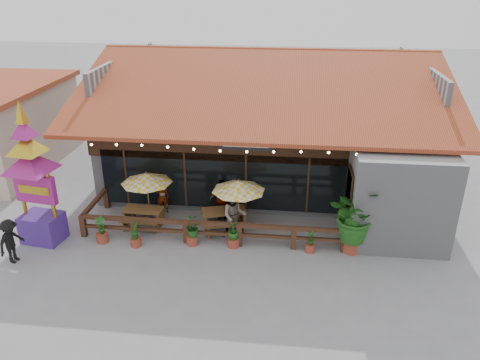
# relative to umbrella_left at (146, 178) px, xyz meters

# --- Properties ---
(ground) EXTENTS (100.00, 100.00, 0.00)m
(ground) POSITION_rel_umbrella_left_xyz_m (4.34, -0.97, -1.89)
(ground) COLOR gray
(ground) RESTS_ON ground
(restaurant_building) EXTENTS (15.50, 14.73, 6.09)m
(restaurant_building) POSITION_rel_umbrella_left_xyz_m (4.60, 5.64, 0.31)
(restaurant_building) COLOR #9C9DA1
(restaurant_building) RESTS_ON ground
(patio_railing) EXTENTS (10.00, 2.60, 0.92)m
(patio_railing) POSITION_rel_umbrella_left_xyz_m (2.09, -1.24, -1.28)
(patio_railing) COLOR #4D2B1B
(patio_railing) RESTS_ON ground
(umbrella_left) EXTENTS (2.45, 2.45, 2.17)m
(umbrella_left) POSITION_rel_umbrella_left_xyz_m (0.00, 0.00, 0.00)
(umbrella_left) COLOR brown
(umbrella_left) RESTS_ON ground
(umbrella_right) EXTENTS (2.60, 2.60, 2.20)m
(umbrella_right) POSITION_rel_umbrella_left_xyz_m (3.69, -0.37, 0.02)
(umbrella_right) COLOR brown
(umbrella_right) RESTS_ON ground
(picnic_table_left) EXTENTS (1.59, 1.39, 0.74)m
(picnic_table_left) POSITION_rel_umbrella_left_xyz_m (-0.12, -0.39, -1.39)
(picnic_table_left) COLOR brown
(picnic_table_left) RESTS_ON ground
(picnic_table_right) EXTENTS (2.05, 1.89, 0.82)m
(picnic_table_right) POSITION_rel_umbrella_left_xyz_m (3.11, -0.31, -1.34)
(picnic_table_right) COLOR brown
(picnic_table_right) RESTS_ON ground
(thai_sign_tower) EXTENTS (2.44, 2.44, 5.81)m
(thai_sign_tower) POSITION_rel_umbrella_left_xyz_m (-3.54, -1.91, 1.18)
(thai_sign_tower) COLOR #442485
(thai_sign_tower) RESTS_ON ground
(tropical_plant) EXTENTS (2.36, 2.41, 2.52)m
(tropical_plant) POSITION_rel_umbrella_left_xyz_m (7.93, -1.40, -0.45)
(tropical_plant) COLOR brown
(tropical_plant) RESTS_ON ground
(diner_a) EXTENTS (0.61, 0.48, 1.47)m
(diner_a) POSITION_rel_umbrella_left_xyz_m (0.36, 0.77, -1.16)
(diner_a) COLOR #372211
(diner_a) RESTS_ON ground
(diner_b) EXTENTS (0.98, 0.81, 1.85)m
(diner_b) POSITION_rel_umbrella_left_xyz_m (3.58, -0.86, -0.96)
(diner_b) COLOR #372211
(diner_b) RESTS_ON ground
(diner_c) EXTENTS (1.03, 0.46, 1.73)m
(diner_c) POSITION_rel_umbrella_left_xyz_m (2.91, 0.53, -1.03)
(diner_c) COLOR #372211
(diner_c) RESTS_ON ground
(pedestrian) EXTENTS (0.82, 1.16, 1.63)m
(pedestrian) POSITION_rel_umbrella_left_xyz_m (-3.88, -3.39, -1.07)
(pedestrian) COLOR black
(pedestrian) RESTS_ON ground
(planter_a) EXTENTS (0.44, 0.44, 1.09)m
(planter_a) POSITION_rel_umbrella_left_xyz_m (-1.31, -1.79, -1.43)
(planter_a) COLOR brown
(planter_a) RESTS_ON ground
(planter_b) EXTENTS (0.40, 0.40, 0.97)m
(planter_b) POSITION_rel_umbrella_left_xyz_m (0.03, -1.93, -1.45)
(planter_b) COLOR brown
(planter_b) RESTS_ON ground
(planter_c) EXTENTS (0.79, 0.74, 1.05)m
(planter_c) POSITION_rel_umbrella_left_xyz_m (2.09, -1.59, -1.30)
(planter_c) COLOR brown
(planter_c) RESTS_ON ground
(planter_d) EXTENTS (0.54, 0.54, 1.04)m
(planter_d) POSITION_rel_umbrella_left_xyz_m (3.64, -1.59, -1.39)
(planter_d) COLOR brown
(planter_d) RESTS_ON ground
(planter_e) EXTENTS (0.36, 0.36, 0.89)m
(planter_e) POSITION_rel_umbrella_left_xyz_m (6.44, -1.61, -1.52)
(planter_e) COLOR brown
(planter_e) RESTS_ON ground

